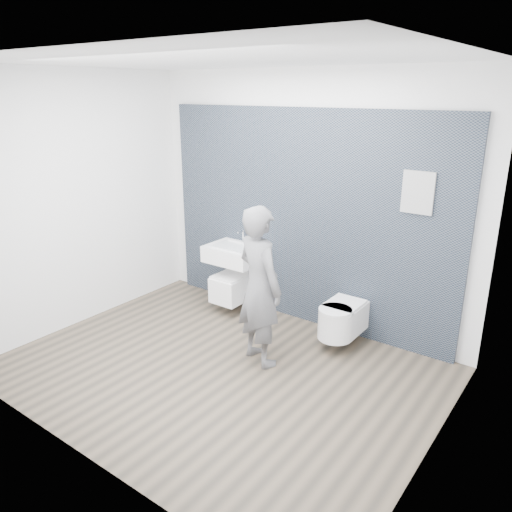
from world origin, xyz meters
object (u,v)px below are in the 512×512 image
Objects in this scene: visitor at (259,286)px; toilet_rounded at (341,319)px; washbasin at (234,253)px; toilet_square at (234,285)px.

toilet_rounded is at bearing -105.17° from visitor.
toilet_square is at bearing -90.00° from washbasin.
visitor is (0.96, -0.81, 0.07)m from washbasin.
washbasin reaches higher than toilet_square.
visitor is at bearing -40.20° from washbasin.
toilet_square is 1.14× the size of toilet_rounded.
toilet_rounded is 1.03m from visitor.
toilet_square is (0.00, -0.01, -0.40)m from washbasin.
washbasin is 1.53m from toilet_rounded.
visitor is (0.96, -0.80, 0.48)m from toilet_square.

